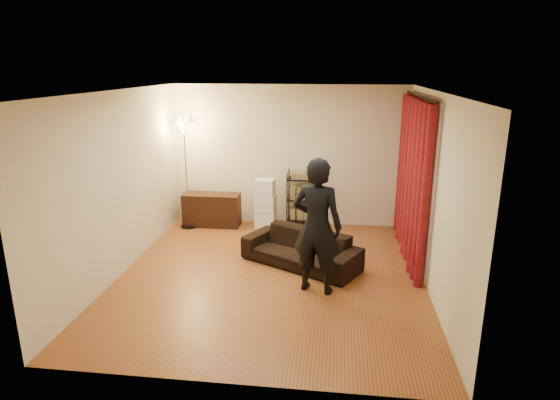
# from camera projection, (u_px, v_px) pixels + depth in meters

# --- Properties ---
(floor) EXTENTS (5.00, 5.00, 0.00)m
(floor) POSITION_uv_depth(u_px,v_px,m) (271.00, 276.00, 7.01)
(floor) COLOR brown
(floor) RESTS_ON ground
(ceiling) EXTENTS (5.00, 5.00, 0.00)m
(ceiling) POSITION_uv_depth(u_px,v_px,m) (270.00, 91.00, 6.26)
(ceiling) COLOR white
(ceiling) RESTS_ON ground
(wall_back) EXTENTS (5.00, 0.00, 5.00)m
(wall_back) POSITION_uv_depth(u_px,v_px,m) (289.00, 156.00, 9.02)
(wall_back) COLOR beige
(wall_back) RESTS_ON ground
(wall_front) EXTENTS (5.00, 0.00, 5.00)m
(wall_front) POSITION_uv_depth(u_px,v_px,m) (231.00, 258.00, 4.25)
(wall_front) COLOR beige
(wall_front) RESTS_ON ground
(wall_left) EXTENTS (0.00, 5.00, 5.00)m
(wall_left) POSITION_uv_depth(u_px,v_px,m) (120.00, 184.00, 6.90)
(wall_left) COLOR beige
(wall_left) RESTS_ON ground
(wall_right) EXTENTS (0.00, 5.00, 5.00)m
(wall_right) POSITION_uv_depth(u_px,v_px,m) (434.00, 194.00, 6.37)
(wall_right) COLOR beige
(wall_right) RESTS_ON ground
(curtain_rod) EXTENTS (0.04, 2.65, 0.04)m
(curtain_rod) POSITION_uv_depth(u_px,v_px,m) (420.00, 96.00, 7.11)
(curtain_rod) COLOR black
(curtain_rod) RESTS_ON wall_right
(curtain) EXTENTS (0.22, 2.65, 2.55)m
(curtain) POSITION_uv_depth(u_px,v_px,m) (412.00, 180.00, 7.47)
(curtain) COLOR maroon
(curtain) RESTS_ON ground
(sofa) EXTENTS (1.98, 1.52, 0.54)m
(sofa) POSITION_uv_depth(u_px,v_px,m) (301.00, 249.00, 7.32)
(sofa) COLOR black
(sofa) RESTS_ON ground
(person) EXTENTS (0.78, 0.62, 1.89)m
(person) POSITION_uv_depth(u_px,v_px,m) (317.00, 226.00, 6.30)
(person) COLOR black
(person) RESTS_ON ground
(media_cabinet) EXTENTS (1.09, 0.41, 0.64)m
(media_cabinet) POSITION_uv_depth(u_px,v_px,m) (212.00, 210.00, 9.13)
(media_cabinet) COLOR black
(media_cabinet) RESTS_ON ground
(storage_boxes) EXTENTS (0.40, 0.33, 0.96)m
(storage_boxes) POSITION_uv_depth(u_px,v_px,m) (265.00, 203.00, 9.00)
(storage_boxes) COLOR white
(storage_boxes) RESTS_ON ground
(wire_shelf) EXTENTS (0.59, 0.49, 1.11)m
(wire_shelf) POSITION_uv_depth(u_px,v_px,m) (301.00, 199.00, 8.99)
(wire_shelf) COLOR black
(wire_shelf) RESTS_ON ground
(floor_lamp) EXTENTS (0.44, 0.44, 2.14)m
(floor_lamp) POSITION_uv_depth(u_px,v_px,m) (186.00, 173.00, 8.83)
(floor_lamp) COLOR silver
(floor_lamp) RESTS_ON ground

